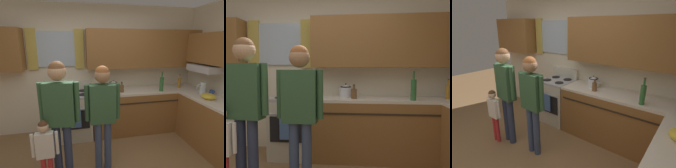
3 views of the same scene
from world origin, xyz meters
The scene contains 13 objects.
back_wall_unit centered at (0.08, 1.81, 1.48)m, with size 4.60×0.42×2.60m.
kitchen_counter_run centered at (1.48, 1.10, 0.45)m, with size 2.33×2.19×0.90m.
stove_oven centered at (-0.37, 1.54, 0.47)m, with size 0.63×0.67×1.10m.
bottle_squat_brown centered at (0.55, 1.43, 0.98)m, with size 0.08×0.08×0.21m.
bottle_oil_amber centered at (1.87, 1.53, 1.01)m, with size 0.06×0.06×0.29m.
bottle_wine_green centered at (1.35, 1.34, 1.05)m, with size 0.08×0.08×0.39m.
mug_cobalt_blue centered at (2.17, 0.92, 0.94)m, with size 0.11×0.07×0.08m.
stovetop_kettle centered at (0.42, 1.62, 1.00)m, with size 0.27×0.20×0.21m.
water_pitcher centered at (2.04, 1.03, 1.01)m, with size 0.19×0.11×0.22m.
mixing_bowl centered at (1.90, 0.70, 0.95)m, with size 0.24×0.24×0.10m.
adult_holding_child centered at (-0.54, 0.43, 1.03)m, with size 0.51×0.22×1.64m.
adult_in_plaid centered at (0.02, 0.48, 0.98)m, with size 0.49×0.21×1.56m.
small_child centered at (-0.73, 0.28, 0.60)m, with size 0.32×0.13×0.96m.
Camera 1 is at (-0.31, -1.68, 1.85)m, focal length 27.15 mm.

